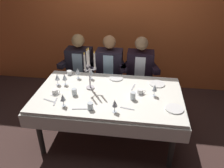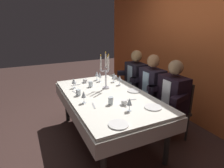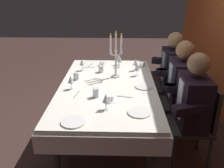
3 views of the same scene
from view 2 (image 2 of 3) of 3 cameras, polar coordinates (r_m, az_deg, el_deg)
The scene contains 28 objects.
ground_plane at distance 3.11m, azimuth -1.22°, elevation -15.97°, with size 12.00×12.00×0.00m, color #3E2924.
back_wall at distance 3.61m, azimuth 23.77°, elevation 10.45°, with size 6.00×0.12×2.70m, color #D5622E.
dining_table at distance 2.81m, azimuth -1.31°, elevation -5.44°, with size 1.94×1.14×0.74m.
candelabra at distance 2.94m, azimuth -1.88°, elevation 3.51°, with size 0.15×0.17×0.58m.
dinner_plate_0 at distance 2.90m, azimuth 6.64°, elevation -2.04°, with size 0.20×0.20×0.01m, color white.
dinner_plate_1 at distance 1.99m, azimuth 1.97°, elevation -12.03°, with size 0.22×0.22×0.01m, color white.
dinner_plate_2 at distance 2.41m, azimuth 12.19°, elevation -6.80°, with size 0.22×0.22×0.01m, color white.
wine_glass_0 at distance 3.14m, azimuth 2.31°, elevation 1.72°, with size 0.07×0.07×0.16m.
wine_glass_1 at distance 2.24m, azimuth 5.27°, elevation -5.39°, with size 0.07×0.07×0.16m.
wine_glass_2 at distance 3.30m, azimuth 0.59°, elevation 2.58°, with size 0.07×0.07×0.16m.
wine_glass_3 at distance 3.41m, azimuth -4.57°, elevation 3.08°, with size 0.07×0.07×0.16m.
wine_glass_4 at distance 3.33m, azimuth -3.68°, elevation 2.68°, with size 0.07×0.07×0.16m.
wine_glass_5 at distance 2.47m, azimuth -8.48°, elevation -3.19°, with size 0.07×0.07×0.16m.
wine_glass_6 at distance 3.04m, azimuth -11.41°, elevation 0.83°, with size 0.07×0.07×0.16m.
water_tumbler_0 at distance 3.08m, azimuth -6.41°, elevation -0.06°, with size 0.07×0.07×0.09m, color silver.
water_tumbler_1 at distance 2.43m, azimuth -0.39°, elevation -5.05°, with size 0.07×0.07×0.10m, color silver.
water_tumbler_2 at distance 2.76m, azimuth -10.04°, elevation -2.52°, with size 0.07×0.07×0.09m, color silver.
coffee_cup_0 at distance 3.51m, azimuth 0.90°, elevation 2.06°, with size 0.13×0.12×0.06m.
coffee_cup_1 at distance 3.32m, azimuth -8.00°, elevation 0.92°, with size 0.13×0.12×0.06m.
coffee_cup_2 at distance 2.43m, azimuth 3.71°, elevation -5.64°, with size 0.13×0.12×0.06m.
fork_0 at distance 2.59m, azimuth 5.49°, elevation -4.72°, with size 0.17×0.02×0.01m, color #B7B7BC.
fork_1 at distance 3.29m, azimuth -10.88°, elevation 0.18°, with size 0.17×0.02×0.01m, color #B7B7BC.
fork_2 at distance 2.42m, azimuth -5.50°, elevation -6.46°, with size 0.17×0.02×0.01m, color #B7B7BC.
knife_3 at distance 2.88m, azimuth -10.94°, elevation -2.55°, with size 0.19×0.02×0.01m, color #B7B7BC.
spoon_4 at distance 3.21m, azimuth -10.73°, elevation -0.27°, with size 0.17×0.02×0.01m, color #B7B7BC.
seated_diner_0 at distance 3.69m, azimuth 7.19°, elevation 2.22°, with size 0.63×0.48×1.24m.
seated_diner_1 at distance 3.29m, azimuth 11.95°, elevation -0.03°, with size 0.63×0.48×1.24m.
seated_diner_2 at distance 2.94m, azimuth 17.90°, elevation -2.83°, with size 0.63×0.48×1.24m.
Camera 2 is at (2.33, -1.06, 1.76)m, focal length 30.48 mm.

